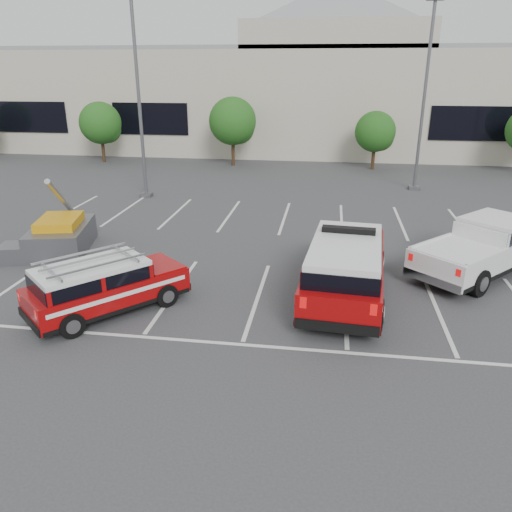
{
  "coord_description": "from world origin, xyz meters",
  "views": [
    {
      "loc": [
        2.02,
        -13.96,
        6.75
      ],
      "look_at": [
        -0.19,
        0.91,
        1.05
      ],
      "focal_mm": 35.0,
      "sensor_mm": 36.0,
      "label": 1
    }
  ],
  "objects": [
    {
      "name": "ground",
      "position": [
        0.0,
        0.0,
        0.0
      ],
      "size": [
        120.0,
        120.0,
        0.0
      ],
      "primitive_type": "plane",
      "color": "#353538",
      "rests_on": "ground"
    },
    {
      "name": "stall_markings",
      "position": [
        0.0,
        4.5,
        0.01
      ],
      "size": [
        23.0,
        15.0,
        0.01
      ],
      "primitive_type": "cube",
      "color": "silver",
      "rests_on": "ground"
    },
    {
      "name": "convention_building",
      "position": [
        0.18,
        31.86,
        4.72
      ],
      "size": [
        60.0,
        16.99,
        13.2
      ],
      "color": "#B3AA98",
      "rests_on": "ground"
    },
    {
      "name": "tree_left",
      "position": [
        -14.91,
        22.05,
        2.77
      ],
      "size": [
        3.07,
        3.07,
        4.42
      ],
      "color": "#3F2B19",
      "rests_on": "ground"
    },
    {
      "name": "tree_mid_left",
      "position": [
        -4.91,
        22.05,
        3.04
      ],
      "size": [
        3.37,
        3.37,
        4.85
      ],
      "color": "#3F2B19",
      "rests_on": "ground"
    },
    {
      "name": "tree_mid_right",
      "position": [
        5.09,
        22.05,
        2.5
      ],
      "size": [
        2.77,
        2.77,
        3.99
      ],
      "color": "#3F2B19",
      "rests_on": "ground"
    },
    {
      "name": "light_pole_left",
      "position": [
        -8.0,
        12.0,
        5.19
      ],
      "size": [
        0.9,
        0.6,
        10.24
      ],
      "color": "#59595E",
      "rests_on": "ground"
    },
    {
      "name": "light_pole_mid",
      "position": [
        7.0,
        16.0,
        5.19
      ],
      "size": [
        0.9,
        0.6,
        10.24
      ],
      "color": "#59595E",
      "rests_on": "ground"
    },
    {
      "name": "fire_chief_suv",
      "position": [
        2.65,
        0.44,
        0.87
      ],
      "size": [
        2.72,
        6.24,
        2.14
      ],
      "rotation": [
        0.0,
        0.0,
        -0.09
      ],
      "color": "#8A0608",
      "rests_on": "ground"
    },
    {
      "name": "white_pickup",
      "position": [
        7.53,
        3.32,
        0.75
      ],
      "size": [
        5.75,
        5.88,
        1.88
      ],
      "rotation": [
        0.0,
        0.0,
        -0.76
      ],
      "color": "silver",
      "rests_on": "ground"
    },
    {
      "name": "ladder_suv",
      "position": [
        -4.26,
        -1.57,
        0.71
      ],
      "size": [
        4.3,
        4.53,
        1.77
      ],
      "rotation": [
        0.0,
        0.0,
        -0.73
      ],
      "color": "#8A0608",
      "rests_on": "ground"
    },
    {
      "name": "utility_rig",
      "position": [
        -8.32,
        3.12,
        0.59
      ],
      "size": [
        3.09,
        3.9,
        2.98
      ],
      "rotation": [
        0.0,
        0.0,
        0.24
      ],
      "color": "#59595E",
      "rests_on": "ground"
    }
  ]
}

